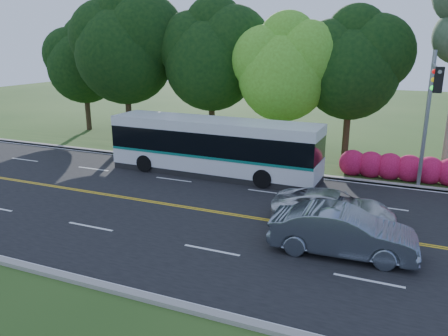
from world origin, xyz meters
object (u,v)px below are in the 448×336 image
at_px(transit_bus, 213,147).
at_px(suv, 333,208).
at_px(sedan, 342,232).
at_px(traffic_signal, 430,103).

relative_size(transit_bus, suv, 2.44).
bearing_deg(suv, transit_bus, 55.28).
xyz_separation_m(sedan, suv, (-0.73, 2.56, -0.14)).
bearing_deg(transit_bus, traffic_signal, 1.96).
distance_m(transit_bus, sedan, 11.02).
bearing_deg(suv, traffic_signal, -38.04).
relative_size(traffic_signal, suv, 1.39).
bearing_deg(suv, sedan, -167.06).
bearing_deg(transit_bus, sedan, -39.59).
xyz_separation_m(transit_bus, sedan, (8.28, -7.23, -0.73)).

